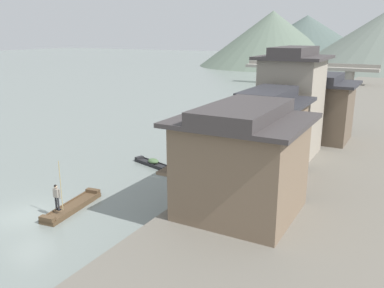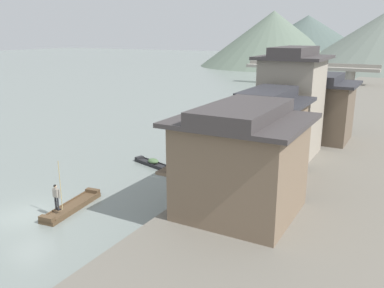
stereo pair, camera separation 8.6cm
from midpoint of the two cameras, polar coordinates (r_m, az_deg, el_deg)
name	(u,v)px [view 2 (the right image)]	position (r m, az deg, el deg)	size (l,w,h in m)	color
ground_plane	(27,215)	(26.27, -22.28, -9.33)	(400.00, 400.00, 0.00)	gray
riverbank_right	(379,135)	(45.63, 25.07, 1.19)	(18.00, 110.00, 0.71)	#6B665B
boat_foreground_poled	(72,207)	(26.14, -16.59, -8.52)	(1.66, 4.86, 0.49)	brown
boatman_person	(56,194)	(24.72, -18.60, -6.75)	(0.57, 0.27, 3.04)	black
boat_moored_nearest	(153,163)	(33.04, -5.44, -2.73)	(4.09, 1.88, 0.59)	#232326
boat_moored_second	(290,114)	(53.66, 13.73, 4.11)	(2.13, 4.76, 0.79)	#232326
boat_moored_third	(244,145)	(38.65, 7.39, -0.13)	(2.31, 5.62, 0.51)	#423328
boat_moored_far	(324,97)	(70.98, 18.25, 6.41)	(2.43, 5.62, 0.53)	brown
boat_midriver_drifting	(313,104)	(63.03, 16.82, 5.50)	(1.64, 3.99, 0.65)	#423328
house_waterfront_nearest	(241,161)	(22.22, 7.07, -2.45)	(7.10, 6.84, 6.14)	#75604C
house_waterfront_second	(266,135)	(28.21, 10.50, 1.33)	(5.55, 5.73, 6.14)	#75604C
house_waterfront_tall	(291,103)	(33.76, 13.93, 5.72)	(5.43, 6.05, 8.74)	gray
house_waterfront_narrow	(317,108)	(39.61, 17.37, 4.96)	(7.12, 5.75, 6.14)	brown
mooring_post_dock_near	(185,195)	(24.39, -0.85, -7.19)	(0.20, 0.20, 0.79)	#473828
mooring_post_dock_mid	(249,151)	(33.42, 8.22, -0.95)	(0.20, 0.20, 0.83)	#473828
stone_bridge	(309,71)	(86.19, 16.34, 9.96)	(26.41, 2.40, 4.58)	gray
hill_far_west	(273,39)	(134.36, 11.43, 14.44)	(45.97, 45.97, 17.04)	#5B6B5B
hill_far_east	(307,40)	(144.79, 16.01, 14.00)	(53.17, 53.17, 15.96)	#4C5B56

